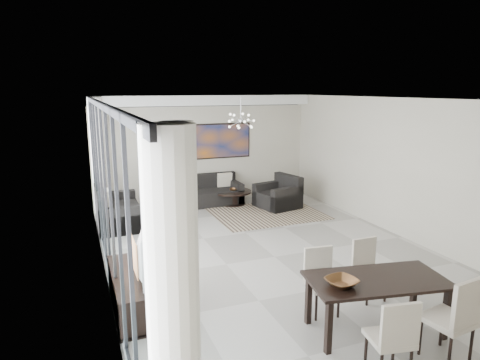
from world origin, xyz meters
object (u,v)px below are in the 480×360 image
coffee_table (232,196)px  sofa_main (201,195)px  dining_table (377,285)px  television (140,251)px  tv_console (130,292)px

coffee_table → sofa_main: sofa_main is taller
sofa_main → dining_table: bearing=-87.1°
coffee_table → television: (-3.15, -4.82, 0.66)m
coffee_table → sofa_main: (-0.79, 0.27, 0.05)m
tv_console → coffee_table: bearing=55.3°
coffee_table → tv_console: tv_console is taller
tv_console → television: (0.16, -0.04, 0.60)m
tv_console → television: size_ratio=1.40×
dining_table → sofa_main: bearing=92.9°
tv_console → dining_table: 3.37m
sofa_main → tv_console: 5.65m
television → dining_table: (2.71, -1.69, -0.22)m
tv_console → dining_table: dining_table is taller
coffee_table → dining_table: (-0.45, -6.51, 0.43)m
tv_console → dining_table: bearing=-31.1°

